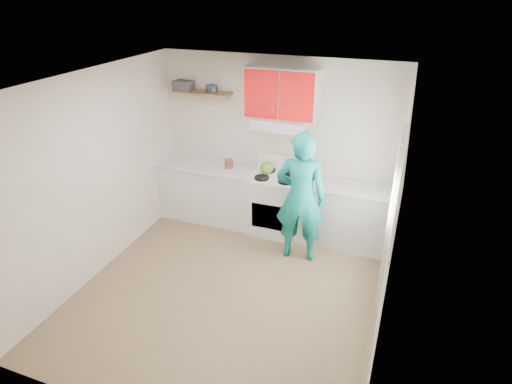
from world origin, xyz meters
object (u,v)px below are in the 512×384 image
at_px(tin, 211,89).
at_px(kettle, 267,168).
at_px(crock, 229,165).
at_px(stove, 276,204).
at_px(person, 301,198).

distance_m(tin, kettle, 1.42).
distance_m(kettle, crock, 0.61).
relative_size(stove, tin, 5.44).
distance_m(tin, crock, 1.16).
xyz_separation_m(stove, person, (0.51, -0.56, 0.46)).
relative_size(crock, person, 0.08).
bearing_deg(tin, stove, -9.87).
relative_size(kettle, crock, 1.29).
height_order(kettle, crock, kettle).
height_order(stove, crock, crock).
xyz_separation_m(kettle, person, (0.69, -0.62, -0.08)).
bearing_deg(tin, person, -24.98).
distance_m(stove, person, 0.89).
height_order(crock, person, person).
relative_size(tin, crock, 1.08).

